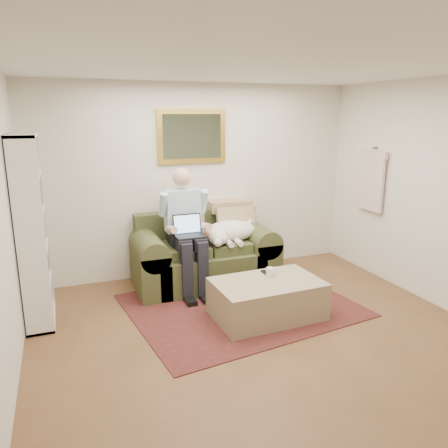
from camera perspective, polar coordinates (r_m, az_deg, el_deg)
room_shell at (r=4.09m, az=5.60°, el=1.55°), size 4.51×5.00×2.61m
rug at (r=5.23m, az=2.17°, el=-10.54°), size 2.73×2.30×0.01m
sofa at (r=5.80m, az=-2.60°, el=-4.69°), size 1.83×0.93×1.10m
seated_man at (r=5.44m, az=-4.85°, el=-1.00°), size 0.60×0.86×1.54m
laptop at (r=5.36m, az=-4.65°, el=-0.80°), size 0.36×0.28×0.26m
sleeping_dog at (r=5.71m, az=0.79°, el=-0.94°), size 0.76×0.47×0.28m
ottoman at (r=4.89m, az=5.63°, el=-9.73°), size 1.19×0.79×0.42m
coffee_mug at (r=4.94m, az=6.02°, el=-6.25°), size 0.08×0.08×0.10m
tv_remote at (r=5.03m, az=5.47°, el=-6.35°), size 0.06×0.15×0.02m
bookshelf at (r=4.97m, az=-23.79°, el=-0.89°), size 0.28×0.80×2.00m
wall_mirror at (r=5.94m, az=-4.20°, el=11.34°), size 0.94×0.04×0.72m
hanging_shirt at (r=6.30m, az=18.69°, el=5.76°), size 0.06×0.52×0.90m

